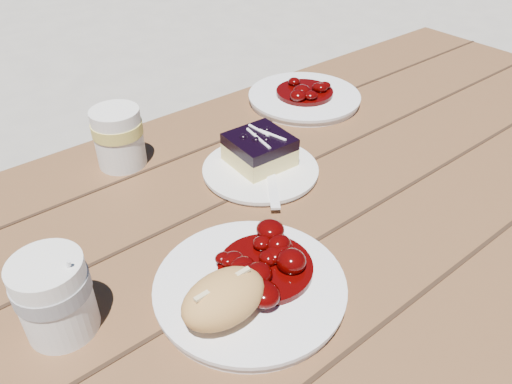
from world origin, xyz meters
TOP-DOWN VIEW (x-y plane):
  - picnic_table at (0.00, -0.00)m, footprint 2.00×1.55m
  - main_plate at (-0.07, -0.10)m, footprint 0.24×0.24m
  - goulash_stew at (-0.04, -0.09)m, footprint 0.13×0.13m
  - bread_roll at (-0.13, -0.12)m, footprint 0.11×0.07m
  - dessert_plate at (0.12, 0.11)m, footprint 0.20×0.20m
  - blueberry_cake at (0.13, 0.12)m, footprint 0.10×0.10m
  - fork_dessert at (0.10, 0.05)m, footprint 0.11×0.14m
  - coffee_cup at (-0.28, 0.00)m, footprint 0.08×0.08m
  - second_plate at (0.37, 0.27)m, footprint 0.24×0.24m
  - second_stew at (0.37, 0.27)m, footprint 0.12×0.12m
  - second_cup at (-0.06, 0.29)m, footprint 0.08×0.08m

SIDE VIEW (x-z plane):
  - picnic_table at x=0.00m, z-range 0.21..0.96m
  - dessert_plate at x=0.12m, z-range 0.75..0.76m
  - main_plate at x=-0.07m, z-range 0.75..0.77m
  - second_plate at x=0.37m, z-range 0.75..0.77m
  - fork_dessert at x=0.10m, z-range 0.76..0.76m
  - goulash_stew at x=-0.04m, z-range 0.77..0.81m
  - second_stew at x=0.37m, z-range 0.77..0.81m
  - blueberry_cake at x=0.13m, z-range 0.76..0.82m
  - bread_roll at x=-0.13m, z-range 0.77..0.82m
  - coffee_cup at x=-0.28m, z-range 0.75..0.86m
  - second_cup at x=-0.06m, z-range 0.75..0.86m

